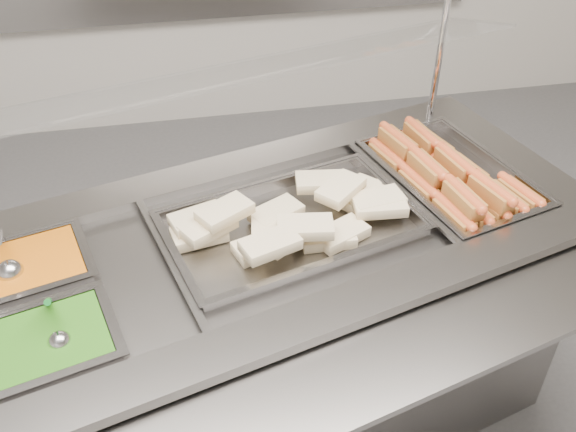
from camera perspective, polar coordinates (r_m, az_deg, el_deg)
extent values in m
cube|color=slate|center=(1.90, -1.23, -10.77)|extent=(1.74, 1.08, 0.78)
cube|color=gray|center=(1.42, 4.04, -8.50)|extent=(1.66, 0.56, 0.03)
cube|color=gray|center=(1.86, -5.55, 4.19)|extent=(1.66, 0.56, 0.03)
cube|color=gray|center=(2.02, 19.29, 5.01)|extent=(0.25, 0.52, 0.03)
cube|color=black|center=(1.69, -1.37, -4.02)|extent=(1.54, 0.88, 0.02)
cube|color=gray|center=(1.78, 9.90, 2.41)|extent=(0.15, 0.50, 0.01)
cube|color=gray|center=(1.55, -10.48, -3.80)|extent=(0.15, 0.50, 0.01)
cube|color=gray|center=(1.36, 7.13, -13.41)|extent=(1.62, 0.64, 0.02)
cylinder|color=silver|center=(2.05, 13.26, 13.51)|extent=(0.02, 0.02, 0.39)
cube|color=silver|center=(1.58, -4.53, 12.60)|extent=(1.50, 0.64, 0.08)
cube|color=#CB640B|center=(1.65, -22.01, -4.87)|extent=(0.29, 0.26, 0.08)
cube|color=#18630F|center=(1.46, -20.50, -11.19)|extent=(0.29, 0.26, 0.08)
cube|color=#955C1F|center=(1.72, 14.49, -0.15)|extent=(0.08, 0.14, 0.05)
cylinder|color=#C24C22|center=(1.71, 14.58, 0.35)|extent=(0.06, 0.15, 0.03)
cube|color=#955C1F|center=(1.82, 11.48, 2.52)|extent=(0.08, 0.14, 0.05)
cylinder|color=#C24C22|center=(1.81, 11.56, 3.07)|extent=(0.07, 0.15, 0.03)
cube|color=#955C1F|center=(1.92, 8.79, 5.03)|extent=(0.08, 0.14, 0.05)
cylinder|color=#C24C22|center=(1.91, 8.84, 5.50)|extent=(0.07, 0.15, 0.03)
cube|color=#955C1F|center=(1.76, 15.90, 0.32)|extent=(0.08, 0.14, 0.05)
cylinder|color=#C24C22|center=(1.75, 16.01, 0.84)|extent=(0.06, 0.15, 0.03)
cube|color=#955C1F|center=(1.85, 12.89, 3.03)|extent=(0.08, 0.14, 0.05)
cylinder|color=#C24C22|center=(1.84, 12.97, 3.49)|extent=(0.07, 0.15, 0.03)
cube|color=#955C1F|center=(1.95, 10.16, 5.41)|extent=(0.08, 0.14, 0.05)
cylinder|color=#C24C22|center=(1.94, 10.21, 5.86)|extent=(0.06, 0.15, 0.03)
cube|color=#955C1F|center=(1.79, 17.30, 0.86)|extent=(0.08, 0.14, 0.05)
cylinder|color=#C24C22|center=(1.78, 17.40, 1.32)|extent=(0.06, 0.15, 0.03)
cube|color=#955C1F|center=(1.88, 14.26, 3.42)|extent=(0.08, 0.14, 0.05)
cylinder|color=#C24C22|center=(1.87, 14.35, 3.90)|extent=(0.07, 0.15, 0.03)
cube|color=#955C1F|center=(1.98, 11.50, 5.74)|extent=(0.08, 0.14, 0.05)
cylinder|color=#C24C22|center=(1.97, 11.57, 6.22)|extent=(0.06, 0.15, 0.03)
cube|color=#955C1F|center=(1.82, 18.62, 1.29)|extent=(0.08, 0.14, 0.05)
cylinder|color=#C24C22|center=(1.81, 18.74, 1.78)|extent=(0.06, 0.15, 0.03)
cube|color=#955C1F|center=(1.91, 15.58, 3.79)|extent=(0.08, 0.14, 0.05)
cylinder|color=#C24C22|center=(1.90, 15.68, 4.29)|extent=(0.07, 0.15, 0.03)
cube|color=#955C1F|center=(2.01, 12.81, 6.07)|extent=(0.08, 0.14, 0.05)
cylinder|color=#C24C22|center=(2.00, 12.89, 6.56)|extent=(0.07, 0.15, 0.03)
cube|color=#955C1F|center=(1.86, 19.88, 1.68)|extent=(0.08, 0.14, 0.05)
cylinder|color=#C24C22|center=(1.85, 20.01, 2.21)|extent=(0.07, 0.15, 0.03)
cube|color=#955C1F|center=(1.72, 15.34, 1.38)|extent=(0.07, 0.14, 0.05)
cylinder|color=#C24C22|center=(1.70, 15.45, 1.91)|extent=(0.06, 0.15, 0.03)
cube|color=#955C1F|center=(1.82, 12.25, 4.13)|extent=(0.07, 0.14, 0.05)
cylinder|color=#C24C22|center=(1.80, 12.33, 4.65)|extent=(0.06, 0.15, 0.03)
cube|color=#955C1F|center=(1.92, 9.70, 6.44)|extent=(0.08, 0.14, 0.05)
cylinder|color=#C24C22|center=(1.91, 9.76, 6.94)|extent=(0.07, 0.15, 0.03)
cube|color=#955C1F|center=(1.76, 17.60, 1.93)|extent=(0.08, 0.14, 0.05)
cylinder|color=#C24C22|center=(1.75, 17.72, 2.45)|extent=(0.07, 0.15, 0.03)
cube|color=#955C1F|center=(1.85, 14.56, 4.46)|extent=(0.08, 0.14, 0.05)
cylinder|color=#C24C22|center=(1.84, 14.66, 4.97)|extent=(0.06, 0.15, 0.03)
cube|color=#955C1F|center=(1.95, 11.78, 6.82)|extent=(0.07, 0.14, 0.05)
cylinder|color=#C24C22|center=(1.94, 11.85, 7.31)|extent=(0.06, 0.15, 0.03)
cube|color=beige|center=(1.62, -0.88, -1.07)|extent=(0.14, 0.09, 0.03)
cube|color=beige|center=(1.67, -1.06, 0.26)|extent=(0.15, 0.13, 0.03)
cube|color=beige|center=(1.57, -2.35, -2.74)|extent=(0.15, 0.11, 0.03)
cube|color=beige|center=(1.60, 3.57, -1.91)|extent=(0.14, 0.08, 0.03)
cube|color=beige|center=(1.61, 4.74, -1.60)|extent=(0.15, 0.13, 0.03)
cube|color=beige|center=(1.74, 6.73, 1.67)|extent=(0.15, 0.14, 0.03)
cube|color=beige|center=(1.62, -7.90, -1.64)|extent=(0.15, 0.10, 0.03)
cube|color=beige|center=(1.76, 6.29, 2.09)|extent=(0.15, 0.15, 0.03)
cube|color=beige|center=(1.59, -7.13, -0.94)|extent=(0.15, 0.13, 0.03)
cube|color=beige|center=(1.69, 7.95, 1.40)|extent=(0.14, 0.09, 0.03)
cube|color=beige|center=(1.67, 8.18, 0.88)|extent=(0.14, 0.09, 0.03)
cube|color=beige|center=(1.74, 2.93, 3.04)|extent=(0.14, 0.09, 0.03)
cube|color=beige|center=(1.62, -8.04, -0.27)|extent=(0.15, 0.11, 0.03)
cube|color=beige|center=(1.55, -0.22, -1.78)|extent=(0.15, 0.14, 0.03)
cube|color=beige|center=(1.54, 1.54, -1.00)|extent=(0.14, 0.09, 0.03)
cube|color=beige|center=(1.67, 4.72, 2.39)|extent=(0.15, 0.15, 0.03)
cube|color=beige|center=(1.59, -5.65, 0.37)|extent=(0.15, 0.13, 0.03)
cube|color=beige|center=(1.49, -1.59, -2.53)|extent=(0.15, 0.12, 0.03)
sphere|color=#AFAFB4|center=(1.62, -23.45, -4.64)|extent=(0.06, 0.06, 0.06)
cylinder|color=#AFAFB4|center=(1.64, -24.22, -1.70)|extent=(0.05, 0.15, 0.08)
sphere|color=#AFAFB4|center=(1.42, -19.60, -10.54)|extent=(0.05, 0.05, 0.05)
cylinder|color=#147326|center=(1.44, -20.56, -7.12)|extent=(0.05, 0.12, 0.10)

